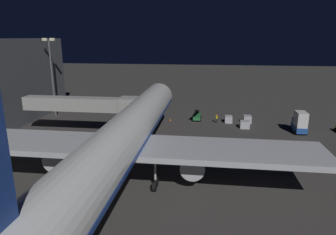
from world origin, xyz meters
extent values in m
plane|color=#383533|center=(0.00, 0.00, 0.00)|extent=(320.00, 320.00, 0.00)
cylinder|color=silver|center=(0.00, 10.69, 5.96)|extent=(5.60, 52.36, 5.60)
sphere|color=silver|center=(0.00, -15.49, 5.96)|extent=(5.49, 5.49, 5.49)
cube|color=navy|center=(0.00, 10.69, 5.54)|extent=(5.66, 50.27, 0.50)
cube|color=black|center=(0.00, -13.80, 6.95)|extent=(3.08, 1.40, 0.90)
cube|color=#B7BABF|center=(0.00, 12.48, 4.98)|extent=(49.03, 7.96, 0.70)
cylinder|color=#B7BABF|center=(-8.74, 11.48, 2.99)|extent=(2.98, 5.07, 2.98)
cylinder|color=black|center=(-8.74, 8.95, 2.99)|extent=(2.53, 0.15, 2.53)
cylinder|color=#B7BABF|center=(8.74, 11.48, 2.99)|extent=(2.98, 5.07, 2.98)
cylinder|color=black|center=(8.74, 8.95, 2.99)|extent=(2.53, 0.15, 2.53)
cylinder|color=#B7BABF|center=(0.00, -11.99, 2.48)|extent=(0.28, 0.28, 2.56)
cylinder|color=black|center=(0.00, -11.99, 0.60)|extent=(0.45, 1.20, 1.20)
cylinder|color=#B7BABF|center=(-4.20, 13.48, 2.48)|extent=(0.28, 0.28, 2.56)
cylinder|color=black|center=(-4.20, 12.83, 0.60)|extent=(0.45, 1.20, 1.20)
cylinder|color=black|center=(-4.20, 14.13, 0.60)|extent=(0.45, 1.20, 1.20)
cylinder|color=#B7BABF|center=(4.20, 13.48, 2.48)|extent=(0.28, 0.28, 2.56)
cylinder|color=black|center=(4.20, 12.83, 0.60)|extent=(0.45, 1.20, 1.20)
cylinder|color=black|center=(4.20, 14.13, 0.60)|extent=(0.45, 1.20, 1.20)
cube|color=#9E9E99|center=(14.28, -5.94, 5.96)|extent=(20.37, 2.60, 2.50)
cube|color=#9E9E99|center=(4.10, -5.94, 5.96)|extent=(3.20, 3.40, 3.00)
cube|color=black|center=(2.70, -5.94, 5.96)|extent=(0.70, 3.20, 2.70)
cylinder|color=#B7BABF|center=(5.10, -5.94, 2.36)|extent=(0.56, 0.56, 4.71)
cylinder|color=black|center=(4.50, -5.94, 0.30)|extent=(0.25, 0.60, 0.60)
cylinder|color=black|center=(5.70, -5.94, 0.30)|extent=(0.25, 0.60, 0.60)
cylinder|color=#59595E|center=(25.50, -18.54, 8.71)|extent=(0.40, 0.40, 17.42)
cube|color=#F9EFC6|center=(24.60, -18.54, 17.67)|extent=(1.10, 0.50, 0.60)
cube|color=#F9EFC6|center=(26.40, -18.54, 17.67)|extent=(1.10, 0.50, 0.60)
cube|color=#287038|center=(-8.06, -19.62, 0.70)|extent=(1.60, 4.64, 0.70)
cube|color=black|center=(-8.06, -19.62, 1.95)|extent=(0.90, 7.98, 2.68)
cylinder|color=black|center=(-8.92, -21.24, 0.35)|extent=(0.24, 0.70, 0.70)
cylinder|color=black|center=(-7.20, -21.24, 0.35)|extent=(0.24, 0.70, 0.70)
cylinder|color=black|center=(-8.92, -17.99, 0.35)|extent=(0.24, 0.70, 0.70)
cylinder|color=black|center=(-7.20, -17.99, 0.35)|extent=(0.24, 0.70, 0.70)
cylinder|color=black|center=(-35.79, -14.36, 0.35)|extent=(0.24, 0.70, 0.70)
cube|color=#234C9E|center=(-28.28, -12.49, 0.90)|extent=(2.00, 4.42, 1.10)
cube|color=silver|center=(-28.28, -11.94, 2.88)|extent=(1.90, 3.09, 2.86)
cube|color=#234C9E|center=(-28.28, -13.90, 2.00)|extent=(1.80, 1.60, 1.10)
cylinder|color=black|center=(-29.34, -14.04, 0.35)|extent=(0.24, 0.70, 0.70)
cylinder|color=black|center=(-27.22, -14.04, 0.35)|extent=(0.24, 0.70, 0.70)
cylinder|color=black|center=(-29.34, -10.95, 0.35)|extent=(0.24, 0.70, 0.70)
cylinder|color=black|center=(-27.22, -10.95, 0.35)|extent=(0.24, 0.70, 0.70)
cube|color=#B7BABF|center=(-18.06, -14.13, 0.76)|extent=(1.89, 1.69, 1.52)
cube|color=#B7BABF|center=(-15.00, -17.88, 0.77)|extent=(1.56, 1.70, 1.54)
cube|color=#B7BABF|center=(-19.06, -18.19, 0.82)|extent=(1.64, 1.84, 1.64)
cylinder|color=black|center=(-12.40, -17.38, 0.47)|extent=(0.28, 0.28, 0.93)
cylinder|color=yellow|center=(-12.40, -17.38, 1.28)|extent=(0.40, 0.40, 0.69)
sphere|color=tan|center=(-12.40, -17.38, 1.74)|extent=(0.24, 0.24, 0.24)
sphere|color=orange|center=(-12.40, -17.38, 1.79)|extent=(0.23, 0.23, 0.23)
cone|color=orange|center=(-2.20, -17.49, 0.28)|extent=(0.36, 0.36, 0.55)
cone|color=orange|center=(2.20, -17.49, 0.28)|extent=(0.36, 0.36, 0.55)
camera|label=1|loc=(-10.18, 46.63, 18.17)|focal=32.05mm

